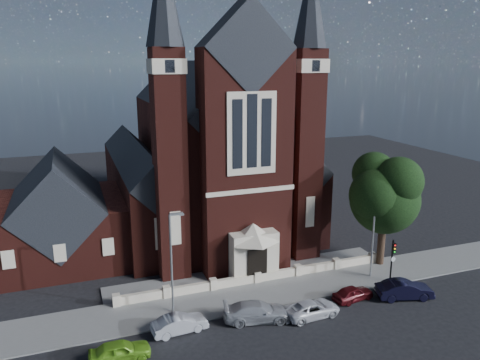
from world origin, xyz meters
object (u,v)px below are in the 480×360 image
(church, at_px, (204,157))
(car_silver_b, at_px, (257,312))
(car_silver_a, at_px, (179,324))
(car_white_suv, at_px, (312,309))
(car_dark_red, at_px, (353,293))
(traffic_signal, at_px, (393,256))
(street_tree, at_px, (388,195))
(parish_hall, at_px, (59,220))
(street_lamp_right, at_px, (374,229))
(car_lime_van, at_px, (120,351))
(street_lamp_left, at_px, (172,258))
(car_navy, at_px, (404,290))

(church, xyz_separation_m, car_silver_b, (-2.31, -22.17, -7.45))
(church, distance_m, car_silver_a, 24.34)
(car_white_suv, height_order, car_dark_red, car_white_suv)
(traffic_signal, bearing_deg, car_white_suv, -164.74)
(church, bearing_deg, street_tree, -53.83)
(parish_hall, xyz_separation_m, street_tree, (28.60, -12.29, 2.95))
(traffic_signal, distance_m, car_white_suv, 9.69)
(street_lamp_right, bearing_deg, car_lime_van, -168.51)
(church, distance_m, traffic_signal, 23.94)
(church, relative_size, street_lamp_right, 4.31)
(car_lime_van, bearing_deg, traffic_signal, -83.75)
(street_tree, height_order, street_lamp_right, street_tree)
(street_lamp_left, xyz_separation_m, street_lamp_right, (18.00, 0.00, 0.00))
(street_tree, xyz_separation_m, car_silver_a, (-20.73, -4.44, -6.30))
(street_lamp_left, distance_m, car_lime_van, 7.58)
(traffic_signal, height_order, car_navy, traffic_signal)
(car_white_suv, bearing_deg, car_silver_b, 75.22)
(street_lamp_left, bearing_deg, car_silver_b, -29.95)
(car_lime_van, distance_m, car_silver_a, 4.74)
(street_lamp_left, relative_size, car_white_suv, 1.85)
(street_lamp_right, bearing_deg, car_silver_a, -171.46)
(church, bearing_deg, car_dark_red, -74.34)
(church, height_order, car_lime_van, church)
(car_silver_a, bearing_deg, church, -26.39)
(parish_hall, xyz_separation_m, car_lime_van, (3.51, -18.59, -3.34))
(parish_hall, bearing_deg, street_tree, -23.26)
(street_lamp_left, height_order, car_silver_a, street_lamp_left)
(car_white_suv, bearing_deg, street_lamp_right, -66.99)
(street_tree, distance_m, car_navy, 8.87)
(traffic_signal, height_order, car_lime_van, traffic_signal)
(car_silver_a, distance_m, car_dark_red, 14.29)
(street_lamp_left, distance_m, traffic_signal, 19.08)
(street_tree, bearing_deg, car_dark_red, -143.59)
(traffic_signal, bearing_deg, parish_hall, 150.02)
(car_lime_van, xyz_separation_m, car_silver_a, (4.36, 1.85, -0.01))
(street_lamp_left, xyz_separation_m, car_dark_red, (14.07, -3.04, -3.99))
(street_lamp_left, xyz_separation_m, car_navy, (18.21, -4.21, -3.84))
(street_tree, height_order, car_white_suv, street_tree)
(street_tree, distance_m, car_silver_b, 16.89)
(car_silver_a, distance_m, car_white_suv, 10.06)
(church, relative_size, car_silver_b, 6.89)
(church, bearing_deg, parish_hall, -162.84)
(street_lamp_left, distance_m, car_white_suv, 11.30)
(car_lime_van, relative_size, car_dark_red, 1.11)
(car_silver_b, bearing_deg, car_white_suv, -88.10)
(car_white_suv, bearing_deg, parish_hall, 41.36)
(parish_hall, xyz_separation_m, traffic_signal, (27.00, -15.57, -1.43))
(street_tree, xyz_separation_m, car_lime_van, (-25.09, -6.30, -6.29))
(street_tree, relative_size, car_dark_red, 3.00)
(church, relative_size, car_silver_a, 8.66)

